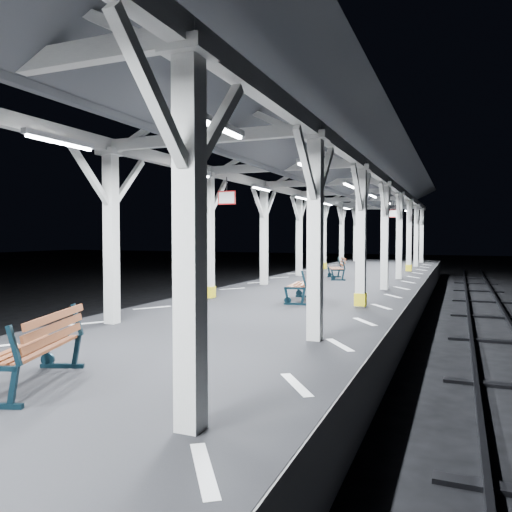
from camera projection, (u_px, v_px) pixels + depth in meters
The scene contains 10 objects.
ground at pixel (249, 361), 10.68m from camera, with size 120.00×120.00×0.00m, color black.
platform at pixel (249, 338), 10.66m from camera, with size 6.00×50.00×1.00m, color black.
hazard_stripes_left at pixel (152, 308), 11.56m from camera, with size 1.00×48.00×0.01m, color silver.
hazard_stripes_right at pixel (365, 322), 9.71m from camera, with size 1.00×48.00×0.01m, color silver.
track_left at pixel (67, 339), 12.57m from camera, with size 2.20×60.00×0.16m.
track_right at pixel (510, 383), 8.79m from camera, with size 2.20×60.00×0.16m.
canopy at pixel (249, 146), 10.46m from camera, with size 5.40×49.00×4.65m.
bench_near at pixel (40, 347), 5.59m from camera, with size 1.04×1.65×0.84m.
bench_mid at pixel (305, 283), 12.71m from camera, with size 0.77×1.63×0.85m.
bench_far at pixel (338, 268), 19.12m from camera, with size 1.01×1.60×0.82m.
Camera 1 is at (4.14, -9.73, 2.70)m, focal length 35.00 mm.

